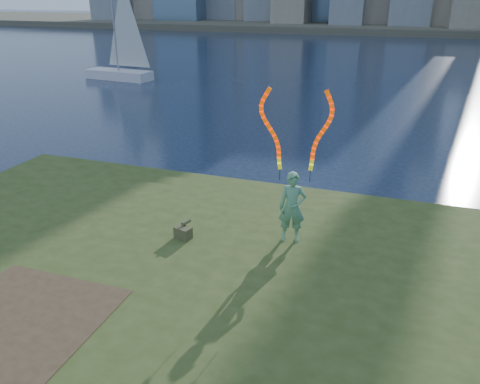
% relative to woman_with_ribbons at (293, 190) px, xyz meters
% --- Properties ---
extents(ground, '(320.00, 320.00, 0.00)m').
position_rel_woman_with_ribbons_xyz_m(ground, '(-2.09, -1.68, -2.19)').
color(ground, '#18243C').
rests_on(ground, ground).
extents(grassy_knoll, '(20.00, 18.00, 0.80)m').
position_rel_woman_with_ribbons_xyz_m(grassy_knoll, '(-2.09, -3.97, -1.85)').
color(grassy_knoll, '#394819').
rests_on(grassy_knoll, ground).
extents(dirt_patch, '(3.20, 3.00, 0.02)m').
position_rel_woman_with_ribbons_xyz_m(dirt_patch, '(-4.29, -4.88, -1.38)').
color(dirt_patch, '#47331E').
rests_on(dirt_patch, grassy_knoll).
extents(far_shore, '(320.00, 40.00, 1.20)m').
position_rel_woman_with_ribbons_xyz_m(far_shore, '(-2.09, 93.32, -1.59)').
color(far_shore, '#514B3B').
rests_on(far_shore, ground).
extents(woman_with_ribbons, '(2.10, 0.65, 4.22)m').
position_rel_woman_with_ribbons_xyz_m(woman_with_ribbons, '(0.00, 0.00, 0.00)').
color(woman_with_ribbons, '#14782F').
rests_on(woman_with_ribbons, grassy_knoll).
extents(canvas_bag, '(0.49, 0.55, 0.41)m').
position_rel_woman_with_ribbons_xyz_m(canvas_bag, '(-2.69, -0.83, -1.22)').
color(canvas_bag, '#4A4F28').
rests_on(canvas_bag, grassy_knoll).
extents(sailboat, '(6.16, 2.46, 9.25)m').
position_rel_woman_with_ribbons_xyz_m(sailboat, '(-20.00, 23.75, -0.60)').
color(sailboat, silver).
rests_on(sailboat, ground).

